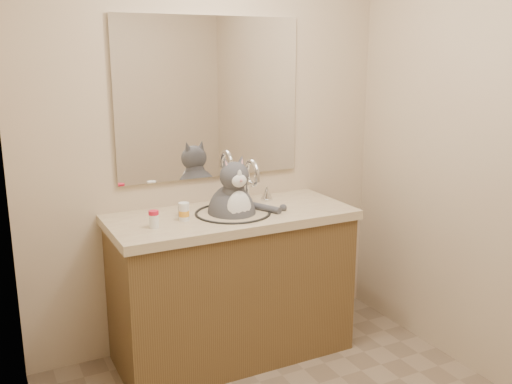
% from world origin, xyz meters
% --- Properties ---
extents(room, '(2.22, 2.52, 2.42)m').
position_xyz_m(room, '(0.00, 0.00, 1.20)').
color(room, '#85725C').
rests_on(room, ground).
extents(vanity, '(1.34, 0.59, 1.12)m').
position_xyz_m(vanity, '(0.00, 0.96, 0.44)').
color(vanity, brown).
rests_on(vanity, ground).
extents(mirror, '(1.10, 0.02, 0.90)m').
position_xyz_m(mirror, '(0.00, 1.24, 1.45)').
color(mirror, white).
rests_on(mirror, room).
extents(shower_curtain, '(0.02, 1.30, 1.93)m').
position_xyz_m(shower_curtain, '(-1.05, 0.10, 1.03)').
color(shower_curtain, beige).
rests_on(shower_curtain, ground).
extents(cat, '(0.37, 0.30, 0.52)m').
position_xyz_m(cat, '(0.00, 0.95, 0.86)').
color(cat, '#454449').
rests_on(cat, vanity).
extents(pill_bottle_redcap, '(0.06, 0.06, 0.09)m').
position_xyz_m(pill_bottle_redcap, '(-0.46, 0.89, 0.89)').
color(pill_bottle_redcap, white).
rests_on(pill_bottle_redcap, vanity).
extents(pill_bottle_orange, '(0.07, 0.07, 0.09)m').
position_xyz_m(pill_bottle_orange, '(-0.28, 0.94, 0.90)').
color(pill_bottle_orange, white).
rests_on(pill_bottle_orange, vanity).
extents(grey_canister, '(0.06, 0.06, 0.07)m').
position_xyz_m(grey_canister, '(-0.26, 1.03, 0.89)').
color(grey_canister, slate).
rests_on(grey_canister, vanity).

